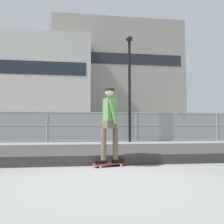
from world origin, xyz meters
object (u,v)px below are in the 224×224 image
object	(u,v)px
skater	(110,120)
street_lamp	(129,75)
skateboard	(109,164)
parked_car_mid	(107,128)
parked_car_near	(24,128)

from	to	relation	value
skater	street_lamp	distance (m)	8.60
skateboard	street_lamp	world-z (taller)	street_lamp
skater	parked_car_mid	distance (m)	11.98
skateboard	street_lamp	distance (m)	9.03
skater	parked_car_near	world-z (taller)	skater
skater	street_lamp	bearing A→B (deg)	74.77
street_lamp	parked_car_mid	xyz separation A→B (m)	(-1.03, 4.17, -3.32)
street_lamp	parked_car_mid	world-z (taller)	street_lamp
parked_car_mid	parked_car_near	bearing A→B (deg)	-179.66
skateboard	street_lamp	size ratio (longest dim) A/B	0.12
parked_car_near	parked_car_mid	distance (m)	6.40
skateboard	parked_car_near	distance (m)	13.05
street_lamp	skater	bearing A→B (deg)	-105.23
parked_car_mid	skater	bearing A→B (deg)	-95.20
parked_car_near	parked_car_mid	xyz separation A→B (m)	(6.40, 0.04, 0.00)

